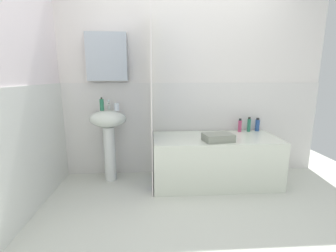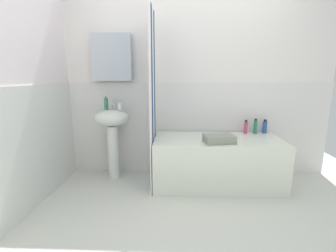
{
  "view_description": "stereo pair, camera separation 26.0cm",
  "coord_description": "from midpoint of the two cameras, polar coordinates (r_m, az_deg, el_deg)",
  "views": [
    {
      "loc": [
        -0.4,
        -1.82,
        1.29
      ],
      "look_at": [
        -0.24,
        0.72,
        0.75
      ],
      "focal_mm": 25.41,
      "sensor_mm": 36.0,
      "label": 1
    },
    {
      "loc": [
        -0.14,
        -1.82,
        1.29
      ],
      "look_at": [
        -0.24,
        0.72,
        0.75
      ],
      "focal_mm": 25.41,
      "sensor_mm": 36.0,
      "label": 2
    }
  ],
  "objects": [
    {
      "name": "ground_plane",
      "position": [
        2.26,
        9.42,
        -23.61
      ],
      "size": [
        4.8,
        5.6,
        0.04
      ],
      "primitive_type": "cube",
      "color": "silver"
    },
    {
      "name": "toothbrush_cup",
      "position": [
        2.94,
        -8.9,
        4.7
      ],
      "size": [
        0.06,
        0.06,
        0.09
      ],
      "primitive_type": "cylinder",
      "color": "silver",
      "rests_on": "sink"
    },
    {
      "name": "wall_back_tiled",
      "position": [
        3.1,
        6.19,
        9.19
      ],
      "size": [
        3.6,
        0.18,
        2.4
      ],
      "color": "white",
      "rests_on": "ground_plane"
    },
    {
      "name": "lotion_bottle",
      "position": [
        3.18,
        20.38,
        -0.3
      ],
      "size": [
        0.05,
        0.05,
        0.17
      ],
      "color": "#C34670",
      "rests_on": "bathtub"
    },
    {
      "name": "shower_curtain",
      "position": [
        2.72,
        -0.85,
        5.9
      ],
      "size": [
        0.01,
        0.68,
        2.0
      ],
      "color": "white",
      "rests_on": "ground_plane"
    },
    {
      "name": "towel_folded",
      "position": [
        2.68,
        14.91,
        -3.01
      ],
      "size": [
        0.35,
        0.27,
        0.08
      ],
      "primitive_type": "cube",
      "rotation": [
        0.0,
        0.0,
        0.17
      ],
      "color": "gray",
      "rests_on": "bathtub"
    },
    {
      "name": "shampoo_bottle",
      "position": [
        3.22,
        22.41,
        -0.15
      ],
      "size": [
        0.04,
        0.04,
        0.19
      ],
      "color": "#2A795A",
      "rests_on": "bathtub"
    },
    {
      "name": "conditioner_bottle",
      "position": [
        3.3,
        24.31,
        -0.2
      ],
      "size": [
        0.05,
        0.05,
        0.17
      ],
      "color": "#2C5195",
      "rests_on": "bathtub"
    },
    {
      "name": "bathtub",
      "position": [
        2.94,
        14.12,
        -8.3
      ],
      "size": [
        1.47,
        0.68,
        0.57
      ],
      "primitive_type": "cube",
      "color": "silver",
      "rests_on": "ground_plane"
    },
    {
      "name": "sink",
      "position": [
        3.0,
        -10.8,
        -0.66
      ],
      "size": [
        0.44,
        0.34,
        0.88
      ],
      "color": "silver",
      "rests_on": "ground_plane"
    },
    {
      "name": "faucet",
      "position": [
        3.03,
        -10.67,
        5.15
      ],
      "size": [
        0.03,
        0.12,
        0.12
      ],
      "color": "silver",
      "rests_on": "sink"
    },
    {
      "name": "soap_dispenser",
      "position": [
        2.98,
        -12.21,
        5.2
      ],
      "size": [
        0.05,
        0.05,
        0.16
      ],
      "color": "#2B7352",
      "rests_on": "sink"
    },
    {
      "name": "wall_left_tiled",
      "position": [
        2.53,
        -28.97,
        6.63
      ],
      "size": [
        0.07,
        1.81,
        2.4
      ],
      "color": "white",
      "rests_on": "ground_plane"
    }
  ]
}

